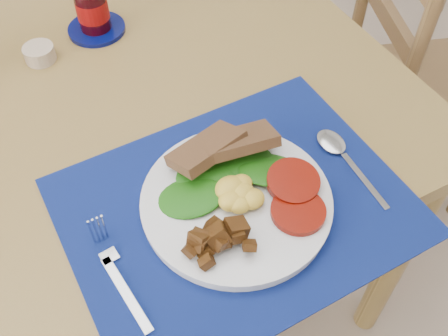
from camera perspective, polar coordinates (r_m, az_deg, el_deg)
name	(u,v)px	position (r m, az deg, el deg)	size (l,w,h in m)	color
table	(39,156)	(1.05, -19.48, 1.22)	(1.40, 0.90, 0.75)	brown
chair_far	(4,17)	(1.56, -22.87, 14.92)	(0.48, 0.46, 1.18)	brown
chair_end	(414,54)	(1.50, 19.97, 11.62)	(0.48, 0.49, 1.05)	brown
placemat	(236,207)	(0.82, 1.33, -4.22)	(0.52, 0.41, 0.00)	#040B32
breakfast_plate	(234,202)	(0.79, 1.14, -3.69)	(0.29, 0.29, 0.07)	silver
fork	(115,270)	(0.77, -11.74, -10.78)	(0.03, 0.19, 0.00)	#B2B5BA
spoon	(341,154)	(0.90, 12.60, 1.50)	(0.04, 0.18, 0.01)	#B2B5BA
ramekin	(40,53)	(1.11, -19.44, 11.67)	(0.06, 0.06, 0.03)	tan
jam_on_saucer	(93,11)	(1.14, -14.10, 16.23)	(0.12, 0.12, 0.11)	#040B4B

